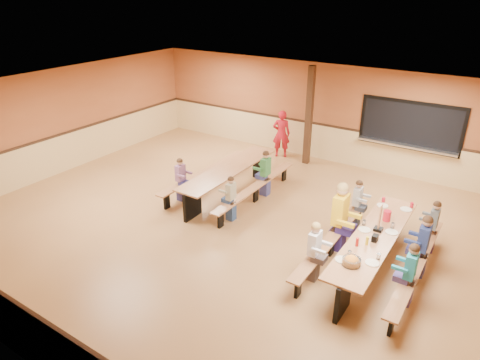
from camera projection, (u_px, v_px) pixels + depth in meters
The scene contains 23 objects.
ground at pixel (233, 224), 10.01m from camera, with size 12.00×12.00×0.00m, color olive.
room_envelope at pixel (232, 198), 9.72m from camera, with size 12.04×10.04×3.02m.
kitchen_pass_through at pixel (410, 128), 11.86m from camera, with size 2.78×0.28×1.38m.
structural_post at pixel (309, 116), 12.83m from camera, with size 0.18×0.18×3.00m, color #311C10.
cafeteria_table_main at pixel (373, 245), 8.25m from camera, with size 1.91×3.70×0.74m.
cafeteria_table_second at pixel (229, 175), 11.26m from camera, with size 1.91×3.70×0.74m.
seated_child_white_left at pixel (314, 252), 7.91m from camera, with size 0.37×0.30×1.20m, color white, non-canonical shape.
seated_adult_yellow at pixel (340, 217), 8.80m from camera, with size 0.51×0.42×1.49m, color yellow, non-canonical shape.
seated_child_grey_left at pixel (357, 204), 9.71m from camera, with size 0.33×0.27×1.14m, color #AFAFAF, non-canonical shape.
seated_child_teal_right at pixel (409, 275), 7.29m from camera, with size 0.36×0.30×1.20m, color teal, non-canonical shape.
seated_child_navy_right at pixel (422, 247), 8.02m from camera, with size 0.40×0.33×1.27m, color navy, non-canonical shape.
seated_child_char_right at pixel (433, 227), 8.78m from camera, with size 0.34×0.28×1.15m, color #575F63, non-canonical shape.
seated_child_purple_sec at pixel (181, 180), 10.90m from camera, with size 0.34×0.27×1.14m, color #84547E, non-canonical shape.
seated_child_green_sec at pixel (265, 173), 11.17m from camera, with size 0.37×0.31×1.22m, color #32743B, non-canonical shape.
seated_child_tan_sec at pixel (231, 199), 9.98m from camera, with size 0.32×0.26×1.11m, color tan, non-canonical shape.
standing_woman at pixel (281, 134), 13.64m from camera, with size 0.56×0.37×1.53m, color #B01420.
punch_pitcher at pixel (387, 216), 8.64m from camera, with size 0.16×0.16×0.22m, color red.
chip_bowl at pixel (352, 261), 7.30m from camera, with size 0.32×0.32×0.15m, color orange, non-canonical shape.
napkin_dispenser at pixel (375, 238), 7.97m from camera, with size 0.10×0.14×0.13m, color black.
condiment_mustard at pixel (367, 241), 7.85m from camera, with size 0.06×0.06×0.17m, color yellow.
condiment_ketchup at pixel (357, 242), 7.81m from camera, with size 0.06×0.06×0.17m, color #B2140F.
table_paddle at pixel (379, 224), 8.28m from camera, with size 0.16×0.16×0.56m.
place_settings at pixel (375, 233), 8.14m from camera, with size 0.65×3.30×0.11m, color beige, non-canonical shape.
Camera 1 is at (4.90, -7.15, 5.12)m, focal length 32.00 mm.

